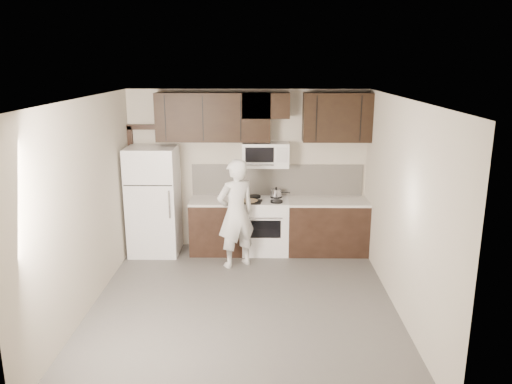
{
  "coord_description": "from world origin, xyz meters",
  "views": [
    {
      "loc": [
        0.26,
        -6.02,
        3.14
      ],
      "look_at": [
        0.16,
        0.9,
        1.32
      ],
      "focal_mm": 35.0,
      "sensor_mm": 36.0,
      "label": 1
    }
  ],
  "objects_px": {
    "microwave": "(266,155)",
    "person": "(236,214)",
    "refrigerator": "(154,201)",
    "stove": "(265,226)"
  },
  "relations": [
    {
      "from": "microwave",
      "to": "person",
      "type": "distance_m",
      "value": 1.17
    },
    {
      "from": "microwave",
      "to": "person",
      "type": "relative_size",
      "value": 0.44
    },
    {
      "from": "microwave",
      "to": "person",
      "type": "height_order",
      "value": "microwave"
    },
    {
      "from": "refrigerator",
      "to": "person",
      "type": "bearing_deg",
      "value": -21.97
    },
    {
      "from": "stove",
      "to": "refrigerator",
      "type": "xyz_separation_m",
      "value": [
        -1.85,
        -0.05,
        0.44
      ]
    },
    {
      "from": "stove",
      "to": "refrigerator",
      "type": "height_order",
      "value": "refrigerator"
    },
    {
      "from": "stove",
      "to": "person",
      "type": "distance_m",
      "value": 0.86
    },
    {
      "from": "stove",
      "to": "person",
      "type": "xyz_separation_m",
      "value": [
        -0.46,
        -0.61,
        0.4
      ]
    },
    {
      "from": "stove",
      "to": "refrigerator",
      "type": "bearing_deg",
      "value": -178.49
    },
    {
      "from": "stove",
      "to": "microwave",
      "type": "bearing_deg",
      "value": 90.1
    }
  ]
}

